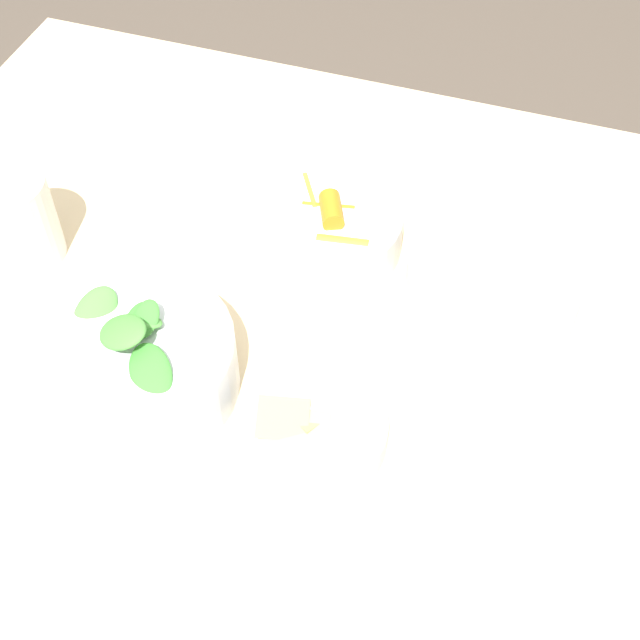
# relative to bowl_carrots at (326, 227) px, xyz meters

# --- Properties ---
(ground_plane) EXTENTS (10.00, 10.00, 0.00)m
(ground_plane) POSITION_rel_bowl_carrots_xyz_m (0.02, -0.13, -0.79)
(ground_plane) COLOR #4C4238
(dining_table) EXTENTS (1.04, 0.85, 0.77)m
(dining_table) POSITION_rel_bowl_carrots_xyz_m (0.02, -0.13, -0.16)
(dining_table) COLOR beige
(dining_table) RESTS_ON ground_plane
(bowl_carrots) EXTENTS (0.16, 0.16, 0.07)m
(bowl_carrots) POSITION_rel_bowl_carrots_xyz_m (0.00, 0.00, 0.00)
(bowl_carrots) COLOR silver
(bowl_carrots) RESTS_ON dining_table
(bowl_greens) EXTENTS (0.19, 0.19, 0.10)m
(bowl_greens) POSITION_rel_bowl_carrots_xyz_m (-0.11, -0.23, 0.01)
(bowl_greens) COLOR silver
(bowl_greens) RESTS_ON dining_table
(bowl_beans_hotdog) EXTENTS (0.17, 0.17, 0.06)m
(bowl_beans_hotdog) POSITION_rel_bowl_carrots_xyz_m (0.18, -0.03, -0.00)
(bowl_beans_hotdog) COLOR silver
(bowl_beans_hotdog) RESTS_ON dining_table
(bowl_cookies) EXTENTS (0.13, 0.13, 0.04)m
(bowl_cookies) POSITION_rel_bowl_carrots_xyz_m (0.06, -0.23, -0.01)
(bowl_cookies) COLOR silver
(bowl_cookies) RESTS_ON dining_table
(ruler) EXTENTS (0.27, 0.05, 0.00)m
(ruler) POSITION_rel_bowl_carrots_xyz_m (-0.10, 0.23, -0.03)
(ruler) COLOR #EFB7C6
(ruler) RESTS_ON dining_table
(cup) EXTENTS (0.08, 0.08, 0.10)m
(cup) POSITION_rel_bowl_carrots_xyz_m (-0.30, -0.11, 0.02)
(cup) COLOR silver
(cup) RESTS_ON dining_table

